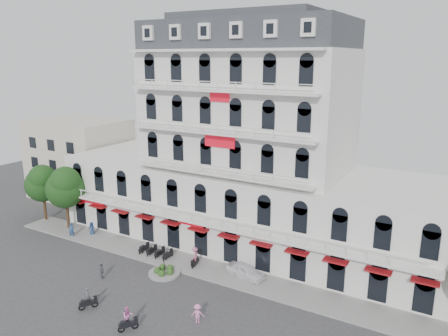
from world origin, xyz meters
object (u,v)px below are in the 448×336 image
parked_car (246,271)px  rider_center (195,256)px  rider_southwest (128,318)px  rider_west (88,300)px

parked_car → rider_center: (-5.62, -0.60, 0.46)m
parked_car → rider_southwest: size_ratio=1.93×
rider_southwest → rider_center: (-1.51, 11.76, 0.07)m
rider_southwest → rider_center: bearing=40.5°
parked_car → rider_west: size_ratio=2.10×
parked_car → rider_west: rider_west is taller
parked_car → rider_southwest: (-4.11, -12.36, 0.39)m
rider_center → rider_west: bearing=-29.8°
rider_west → rider_southwest: 5.18m
rider_southwest → rider_center: rider_center is taller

